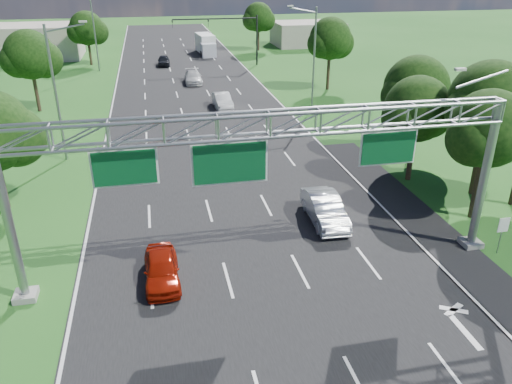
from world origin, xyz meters
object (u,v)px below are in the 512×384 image
object	(u,v)px
silver_sedan	(325,209)
sign_gantry	(270,137)
regulatory_sign	(503,228)
traffic_signal	(233,29)
red_coupe	(162,269)
box_truck	(206,45)

from	to	relation	value
silver_sedan	sign_gantry	bearing A→B (deg)	-133.69
regulatory_sign	traffic_signal	size ratio (longest dim) A/B	0.17
traffic_signal	red_coupe	size ratio (longest dim) A/B	3.01
sign_gantry	red_coupe	bearing A→B (deg)	179.20
regulatory_sign	traffic_signal	xyz separation A→B (m)	(-4.92, 54.02, 3.66)
traffic_signal	silver_sedan	bearing A→B (deg)	-93.30
box_truck	silver_sedan	bearing A→B (deg)	-95.62
sign_gantry	box_truck	xyz separation A→B (m)	(4.44, 64.22, -5.43)
sign_gantry	regulatory_sign	distance (m)	13.25
regulatory_sign	red_coupe	distance (m)	17.33
box_truck	sign_gantry	bearing A→B (deg)	-99.48
regulatory_sign	red_coupe	size ratio (longest dim) A/B	0.52
sign_gantry	red_coupe	xyz separation A→B (m)	(-5.21, 0.07, -6.20)
sign_gantry	box_truck	world-z (taller)	sign_gantry
regulatory_sign	silver_sedan	size ratio (longest dim) A/B	0.42
regulatory_sign	red_coupe	bearing A→B (deg)	176.38
regulatory_sign	traffic_signal	world-z (taller)	traffic_signal
silver_sedan	box_truck	distance (m)	59.98
sign_gantry	traffic_signal	size ratio (longest dim) A/B	1.92
silver_sedan	box_truck	size ratio (longest dim) A/B	0.60
regulatory_sign	box_truck	xyz separation A→B (m)	(-7.63, 65.24, -0.05)
red_coupe	sign_gantry	bearing A→B (deg)	-1.34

